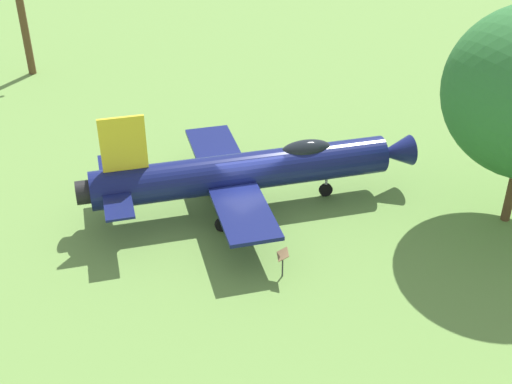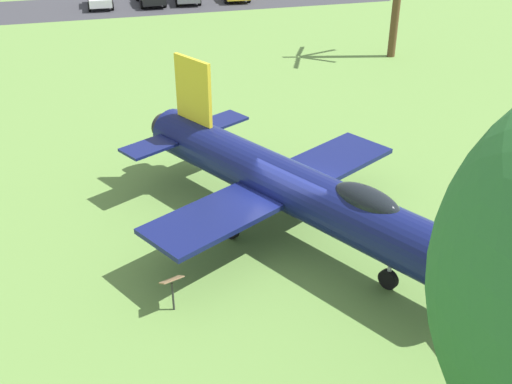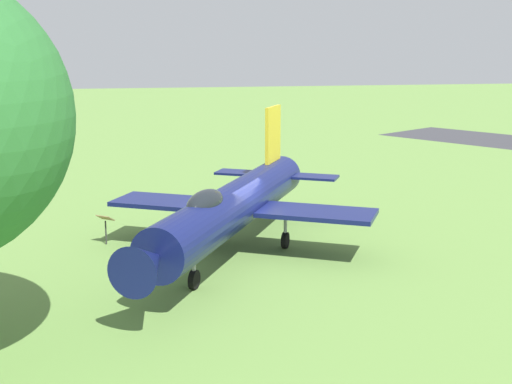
# 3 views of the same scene
# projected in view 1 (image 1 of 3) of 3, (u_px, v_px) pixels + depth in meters

# --- Properties ---
(ground_plane) EXTENTS (200.00, 200.00, 0.00)m
(ground_plane) POSITION_uv_depth(u_px,v_px,m) (243.00, 207.00, 29.00)
(ground_plane) COLOR #668E42
(display_jet) EXTENTS (9.53, 13.42, 4.86)m
(display_jet) POSITION_uv_depth(u_px,v_px,m) (251.00, 170.00, 28.14)
(display_jet) COLOR #111951
(display_jet) RESTS_ON ground_plane
(palm_tree) EXTENTS (4.43, 3.35, 8.38)m
(palm_tree) POSITION_uv_depth(u_px,v_px,m) (20.00, 6.00, 40.15)
(palm_tree) COLOR brown
(palm_tree) RESTS_ON ground_plane
(info_plaque) EXTENTS (0.71, 0.69, 1.14)m
(info_plaque) POSITION_uv_depth(u_px,v_px,m) (283.00, 258.00, 24.49)
(info_plaque) COLOR #333333
(info_plaque) RESTS_ON ground_plane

